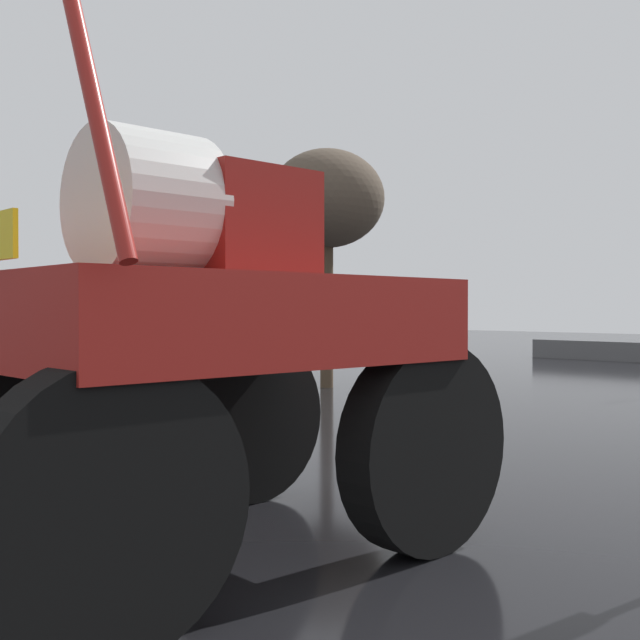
{
  "coord_description": "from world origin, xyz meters",
  "views": [
    {
      "loc": [
        6.24,
        3.7,
        2.41
      ],
      "look_at": [
        -0.27,
        9.97,
        2.29
      ],
      "focal_mm": 43.38,
      "sensor_mm": 36.0,
      "label": 1
    }
  ],
  "objects": [
    {
      "name": "bare_tree_left",
      "position": [
        -10.76,
        20.36,
        5.76
      ],
      "size": [
        3.56,
        3.56,
        7.33
      ],
      "color": "#473828",
      "rests_on": "ground"
    },
    {
      "name": "oversize_sprayer",
      "position": [
        0.03,
        8.03,
        2.05
      ],
      "size": [
        4.0,
        5.53,
        4.78
      ],
      "rotation": [
        0.0,
        0.0,
        1.56
      ],
      "color": "black",
      "rests_on": "ground"
    },
    {
      "name": "traffic_signal_near_left",
      "position": [
        -5.25,
        12.68,
        2.37
      ],
      "size": [
        0.24,
        0.54,
        3.26
      ],
      "color": "#A8AAAF",
      "rests_on": "ground"
    },
    {
      "name": "ground_plane",
      "position": [
        0.0,
        18.0,
        0.0
      ],
      "size": [
        120.0,
        120.0,
        0.0
      ],
      "primitive_type": "plane",
      "color": "black"
    }
  ]
}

